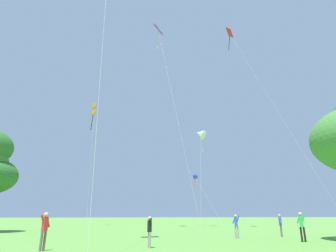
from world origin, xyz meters
name	(u,v)px	position (x,y,z in m)	size (l,w,h in m)	color
kite_blue_delta	(194,176)	(10.55, 38.83, 7.47)	(3.52, 4.90, 8.02)	blue
kite_orange_box	(94,110)	(-5.78, 41.57, 18.29)	(1.15, 4.92, 19.48)	orange
kite_red_high	(232,40)	(13.74, 28.50, 25.71)	(4.11, 12.95, 28.10)	red
kite_purple_streamer	(159,36)	(3.51, 31.80, 27.31)	(3.29, 11.89, 29.63)	purple
kite_white_distant	(200,134)	(11.07, 36.62, 13.72)	(3.24, 6.39, 14.67)	white
person_with_spool	(280,223)	(11.08, 17.60, 1.00)	(0.30, 0.52, 1.67)	#665B4C
person_child_small	(236,224)	(7.00, 16.79, 0.99)	(0.51, 0.31, 1.65)	gray
person_near_tree	(45,227)	(-5.08, 11.77, 1.04)	(0.44, 0.46, 1.73)	#665B4C
person_in_blue_jacket	(302,224)	(9.94, 13.47, 1.07)	(0.52, 0.40, 1.78)	black
person_foreground_watcher	(150,229)	(0.00, 12.02, 0.93)	(0.21, 0.50, 1.55)	gray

